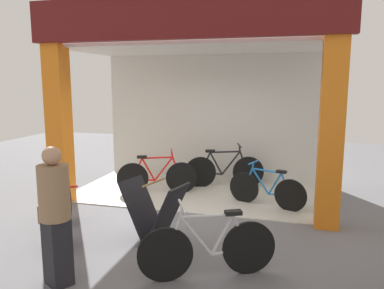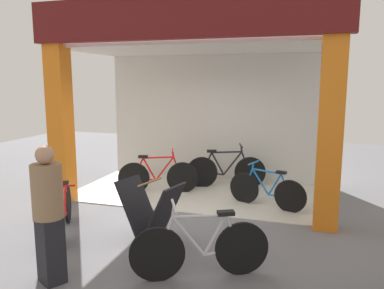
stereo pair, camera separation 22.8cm
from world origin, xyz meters
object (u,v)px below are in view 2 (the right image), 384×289
at_px(bicycle_inside_0, 226,171).
at_px(bicycle_parked_1, 201,248).
at_px(sandwich_board_sign, 151,211).
at_px(pedestrian_1, 48,213).
at_px(bicycle_inside_2, 158,176).
at_px(bicycle_inside_1, 267,190).
at_px(bicycle_parked_0, 64,212).

height_order(bicycle_inside_0, bicycle_parked_1, bicycle_inside_0).
height_order(bicycle_parked_1, sandwich_board_sign, bicycle_parked_1).
bearing_deg(pedestrian_1, bicycle_inside_2, 92.33).
height_order(bicycle_inside_2, bicycle_parked_1, bicycle_parked_1).
bearing_deg(sandwich_board_sign, bicycle_inside_1, 53.71).
relative_size(bicycle_parked_0, bicycle_parked_1, 0.89).
bearing_deg(bicycle_inside_1, bicycle_inside_0, 131.89).
relative_size(bicycle_parked_0, sandwich_board_sign, 1.34).
xyz_separation_m(bicycle_inside_0, bicycle_parked_1, (0.53, -3.97, -0.02)).
xyz_separation_m(bicycle_parked_1, sandwich_board_sign, (-1.00, 0.82, 0.08)).
xyz_separation_m(bicycle_inside_1, sandwich_board_sign, (-1.48, -2.02, 0.12)).
xyz_separation_m(bicycle_inside_1, pedestrian_1, (-2.15, -3.43, 0.50)).
bearing_deg(bicycle_inside_0, bicycle_inside_2, -146.61).
bearing_deg(bicycle_parked_0, sandwich_board_sign, 4.38).
relative_size(bicycle_parked_0, pedestrian_1, 0.84).
bearing_deg(pedestrian_1, bicycle_inside_0, 76.10).
relative_size(bicycle_inside_2, bicycle_parked_1, 1.04).
xyz_separation_m(bicycle_parked_0, bicycle_parked_1, (2.40, -0.71, 0.03)).
relative_size(bicycle_inside_0, bicycle_parked_0, 1.24).
distance_m(bicycle_inside_0, bicycle_inside_2, 1.53).
distance_m(bicycle_inside_2, pedestrian_1, 3.75).
height_order(bicycle_inside_2, sandwich_board_sign, bicycle_inside_2).
relative_size(bicycle_inside_2, sandwich_board_sign, 1.58).
bearing_deg(bicycle_parked_0, bicycle_parked_1, -16.51).
relative_size(sandwich_board_sign, pedestrian_1, 0.62).
height_order(bicycle_inside_1, bicycle_inside_2, bicycle_inside_2).
height_order(bicycle_inside_2, bicycle_parked_0, bicycle_inside_2).
bearing_deg(bicycle_inside_0, pedestrian_1, -103.90).
height_order(sandwich_board_sign, pedestrian_1, pedestrian_1).
bearing_deg(bicycle_parked_0, bicycle_inside_1, 36.36).
xyz_separation_m(bicycle_inside_2, bicycle_parked_1, (1.81, -3.13, 0.00)).
bearing_deg(bicycle_inside_1, pedestrian_1, -122.05).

